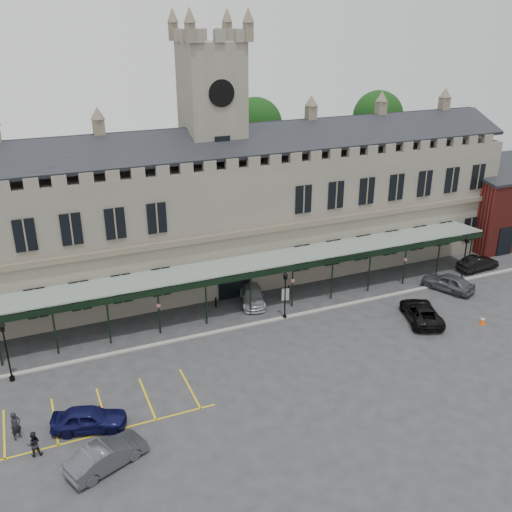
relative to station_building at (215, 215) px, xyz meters
name	(u,v)px	position (x,y,z in m)	size (l,w,h in m)	color
ground	(287,356)	(0.00, -15.91, -6.47)	(140.00, 140.00, 0.00)	#2B2B2D
station_building	(215,215)	(0.00, 0.00, 0.00)	(60.00, 10.36, 17.30)	#646054
clock_tower	(213,145)	(0.00, 0.09, 6.64)	(5.60, 5.60, 24.80)	#646054
canopy	(249,289)	(0.00, -8.45, -4.06)	(50.00, 4.10, 4.30)	#8C9E93
brick_annex	(505,204)	(34.00, -2.94, -2.31)	(12.40, 8.36, 9.23)	#5E1916
kerb	(258,323)	(0.00, -10.41, -6.41)	(60.00, 0.40, 0.12)	gray
parking_markings	(104,414)	(-14.00, -17.41, -6.47)	(16.00, 6.00, 0.01)	gold
tree_behind_mid	(255,127)	(8.00, 9.09, 6.35)	(6.00, 6.00, 16.00)	#332314
tree_behind_right	(378,117)	(24.00, 9.09, 6.35)	(6.00, 6.00, 16.00)	#332314
lamp_post_left	(6,346)	(-19.36, -11.06, -3.64)	(0.45, 0.45, 4.76)	black
lamp_post_mid	(285,291)	(2.44, -10.44, -3.87)	(0.42, 0.42, 4.39)	black
lamp_post_right	(465,255)	(21.28, -10.83, -3.52)	(0.47, 0.47, 4.97)	black
traffic_cone	(483,320)	(17.35, -17.88, -6.10)	(0.47, 0.47, 0.74)	#ED4B07
sign_board	(285,295)	(3.97, -7.41, -5.88)	(0.70, 0.19, 1.20)	black
bollard_left	(216,302)	(-2.30, -6.17, -6.01)	(0.16, 0.16, 0.92)	black
bollard_right	(289,290)	(4.73, -6.55, -5.99)	(0.17, 0.17, 0.96)	black
car_left_a	(89,419)	(-15.00, -18.55, -5.69)	(1.85, 4.59, 1.56)	#0D0E3A
car_left_b	(107,455)	(-14.51, -22.25, -5.69)	(1.65, 4.74, 1.56)	#3D3F45
car_taxi	(252,296)	(1.00, -6.64, -5.76)	(1.99, 4.89, 1.42)	#AAACB2
car_van	(421,312)	(13.00, -15.26, -5.70)	(2.53, 5.50, 1.53)	black
car_right_a	(448,282)	(19.00, -11.52, -5.64)	(1.97, 4.89, 1.67)	#3D3F45
car_right_b	(478,263)	(25.00, -8.97, -5.73)	(1.57, 4.49, 1.48)	black
person_a	(16,426)	(-19.20, -17.71, -5.52)	(0.69, 0.45, 1.89)	black
person_b	(34,444)	(-18.30, -19.69, -5.64)	(0.81, 0.63, 1.66)	black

